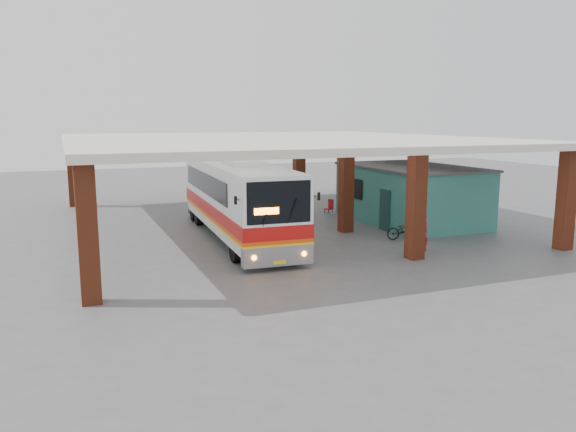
# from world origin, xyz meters

# --- Properties ---
(ground) EXTENTS (90.00, 90.00, 0.00)m
(ground) POSITION_xyz_m (0.00, 0.00, 0.00)
(ground) COLOR #515154
(ground) RESTS_ON ground
(brick_columns) EXTENTS (20.10, 21.60, 4.35)m
(brick_columns) POSITION_xyz_m (1.43, 5.00, 2.17)
(brick_columns) COLOR brown
(brick_columns) RESTS_ON ground
(canopy_roof) EXTENTS (21.00, 23.00, 0.30)m
(canopy_roof) POSITION_xyz_m (0.50, 6.50, 4.50)
(canopy_roof) COLOR beige
(canopy_roof) RESTS_ON brick_columns
(shop_building) EXTENTS (5.20, 8.20, 3.11)m
(shop_building) POSITION_xyz_m (7.49, 4.00, 1.56)
(shop_building) COLOR #2C6F6D
(shop_building) RESTS_ON ground
(coach_bus) EXTENTS (3.42, 13.22, 3.81)m
(coach_bus) POSITION_xyz_m (-2.49, 3.61, 1.89)
(coach_bus) COLOR white
(coach_bus) RESTS_ON ground
(motorcycle) EXTENTS (1.86, 1.02, 0.93)m
(motorcycle) POSITION_xyz_m (4.70, 0.23, 0.46)
(motorcycle) COLOR black
(motorcycle) RESTS_ON ground
(pedestrian) EXTENTS (0.65, 0.46, 1.68)m
(pedestrian) POSITION_xyz_m (4.05, -2.04, 0.84)
(pedestrian) COLOR red
(pedestrian) RESTS_ON ground
(red_chair) EXTENTS (0.54, 0.54, 0.82)m
(red_chair) POSITION_xyz_m (4.82, 8.50, 0.38)
(red_chair) COLOR #AC121C
(red_chair) RESTS_ON ground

